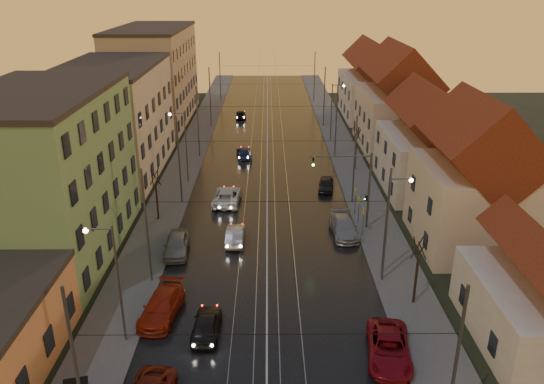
{
  "coord_description": "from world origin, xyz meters",
  "views": [
    {
      "loc": [
        0.11,
        -25.28,
        21.01
      ],
      "look_at": [
        0.46,
        19.68,
        2.93
      ],
      "focal_mm": 35.0,
      "sensor_mm": 36.0,
      "label": 1
    }
  ],
  "objects_px": {
    "street_lamp_3": "(334,107)",
    "street_lamp_0": "(112,273)",
    "parked_right_1": "(344,227)",
    "driving_car_0": "(206,324)",
    "parked_left_3": "(177,245)",
    "driving_car_3": "(244,153)",
    "street_lamp_1": "(391,216)",
    "traffic_light_mast": "(358,181)",
    "driving_car_2": "(227,196)",
    "parked_right_2": "(326,185)",
    "driving_car_1": "(235,235)",
    "street_lamp_2": "(183,140)",
    "driving_car_4": "(241,114)",
    "parked_left_2": "(162,306)",
    "parked_right_0": "(389,348)"
  },
  "relations": [
    {
      "from": "driving_car_2",
      "to": "parked_right_2",
      "type": "height_order",
      "value": "driving_car_2"
    },
    {
      "from": "driving_car_0",
      "to": "parked_left_2",
      "type": "relative_size",
      "value": 0.79
    },
    {
      "from": "driving_car_0",
      "to": "driving_car_3",
      "type": "relative_size",
      "value": 0.95
    },
    {
      "from": "street_lamp_1",
      "to": "street_lamp_3",
      "type": "relative_size",
      "value": 1.0
    },
    {
      "from": "street_lamp_2",
      "to": "street_lamp_3",
      "type": "bearing_deg",
      "value": 41.31
    },
    {
      "from": "street_lamp_0",
      "to": "parked_left_2",
      "type": "height_order",
      "value": "street_lamp_0"
    },
    {
      "from": "parked_left_3",
      "to": "parked_left_2",
      "type": "bearing_deg",
      "value": -90.8
    },
    {
      "from": "street_lamp_3",
      "to": "parked_right_1",
      "type": "bearing_deg",
      "value": -94.56
    },
    {
      "from": "driving_car_4",
      "to": "traffic_light_mast",
      "type": "bearing_deg",
      "value": 104.91
    },
    {
      "from": "street_lamp_0",
      "to": "parked_right_0",
      "type": "relative_size",
      "value": 1.49
    },
    {
      "from": "street_lamp_3",
      "to": "driving_car_2",
      "type": "bearing_deg",
      "value": -120.84
    },
    {
      "from": "driving_car_2",
      "to": "driving_car_3",
      "type": "distance_m",
      "value": 14.83
    },
    {
      "from": "driving_car_4",
      "to": "parked_right_0",
      "type": "xyz_separation_m",
      "value": [
        11.5,
        -58.66,
        0.05
      ]
    },
    {
      "from": "street_lamp_1",
      "to": "parked_right_0",
      "type": "height_order",
      "value": "street_lamp_1"
    },
    {
      "from": "traffic_light_mast",
      "to": "driving_car_4",
      "type": "height_order",
      "value": "traffic_light_mast"
    },
    {
      "from": "street_lamp_1",
      "to": "traffic_light_mast",
      "type": "distance_m",
      "value": 8.08
    },
    {
      "from": "driving_car_1",
      "to": "street_lamp_1",
      "type": "bearing_deg",
      "value": 155.84
    },
    {
      "from": "street_lamp_3",
      "to": "parked_left_3",
      "type": "bearing_deg",
      "value": -116.95
    },
    {
      "from": "driving_car_1",
      "to": "parked_left_3",
      "type": "bearing_deg",
      "value": 22.53
    },
    {
      "from": "street_lamp_2",
      "to": "parked_left_2",
      "type": "distance_m",
      "value": 25.73
    },
    {
      "from": "driving_car_2",
      "to": "driving_car_4",
      "type": "xyz_separation_m",
      "value": [
        -0.23,
        34.98,
        -0.07
      ]
    },
    {
      "from": "parked_right_1",
      "to": "driving_car_1",
      "type": "bearing_deg",
      "value": -173.95
    },
    {
      "from": "driving_car_4",
      "to": "street_lamp_1",
      "type": "bearing_deg",
      "value": 103.52
    },
    {
      "from": "street_lamp_2",
      "to": "driving_car_2",
      "type": "distance_m",
      "value": 8.87
    },
    {
      "from": "street_lamp_1",
      "to": "parked_right_1",
      "type": "xyz_separation_m",
      "value": [
        -2.33,
        6.82,
        -4.13
      ]
    },
    {
      "from": "traffic_light_mast",
      "to": "driving_car_1",
      "type": "xyz_separation_m",
      "value": [
        -10.71,
        -2.6,
        -3.9
      ]
    },
    {
      "from": "driving_car_2",
      "to": "parked_right_2",
      "type": "xyz_separation_m",
      "value": [
        10.33,
        3.41,
        -0.11
      ]
    },
    {
      "from": "driving_car_3",
      "to": "street_lamp_0",
      "type": "bearing_deg",
      "value": 73.98
    },
    {
      "from": "street_lamp_0",
      "to": "driving_car_2",
      "type": "height_order",
      "value": "street_lamp_0"
    },
    {
      "from": "driving_car_1",
      "to": "driving_car_4",
      "type": "relative_size",
      "value": 1.04
    },
    {
      "from": "traffic_light_mast",
      "to": "street_lamp_0",
      "type": "bearing_deg",
      "value": -136.9
    },
    {
      "from": "street_lamp_3",
      "to": "parked_right_0",
      "type": "distance_m",
      "value": 45.91
    },
    {
      "from": "driving_car_2",
      "to": "parked_left_2",
      "type": "height_order",
      "value": "parked_left_2"
    },
    {
      "from": "traffic_light_mast",
      "to": "driving_car_0",
      "type": "relative_size",
      "value": 1.72
    },
    {
      "from": "driving_car_2",
      "to": "driving_car_0",
      "type": "bearing_deg",
      "value": 93.62
    },
    {
      "from": "driving_car_1",
      "to": "parked_right_1",
      "type": "xyz_separation_m",
      "value": [
        9.5,
        1.41,
        0.06
      ]
    },
    {
      "from": "driving_car_1",
      "to": "driving_car_4",
      "type": "height_order",
      "value": "driving_car_1"
    },
    {
      "from": "street_lamp_2",
      "to": "parked_left_3",
      "type": "distance_m",
      "value": 17.09
    },
    {
      "from": "driving_car_0",
      "to": "driving_car_4",
      "type": "height_order",
      "value": "driving_car_0"
    },
    {
      "from": "street_lamp_3",
      "to": "parked_left_2",
      "type": "distance_m",
      "value": 44.54
    },
    {
      "from": "driving_car_1",
      "to": "parked_left_3",
      "type": "xyz_separation_m",
      "value": [
        -4.71,
        -1.91,
        0.09
      ]
    },
    {
      "from": "traffic_light_mast",
      "to": "driving_car_2",
      "type": "height_order",
      "value": "traffic_light_mast"
    },
    {
      "from": "street_lamp_2",
      "to": "traffic_light_mast",
      "type": "distance_m",
      "value": 20.89
    },
    {
      "from": "driving_car_2",
      "to": "parked_right_1",
      "type": "height_order",
      "value": "driving_car_2"
    },
    {
      "from": "driving_car_0",
      "to": "parked_left_3",
      "type": "height_order",
      "value": "parked_left_3"
    },
    {
      "from": "street_lamp_0",
      "to": "street_lamp_1",
      "type": "relative_size",
      "value": 1.0
    },
    {
      "from": "street_lamp_3",
      "to": "street_lamp_0",
      "type": "bearing_deg",
      "value": -112.48
    },
    {
      "from": "street_lamp_1",
      "to": "traffic_light_mast",
      "type": "bearing_deg",
      "value": 97.91
    },
    {
      "from": "driving_car_4",
      "to": "parked_right_2",
      "type": "relative_size",
      "value": 1.06
    },
    {
      "from": "street_lamp_1",
      "to": "parked_left_3",
      "type": "distance_m",
      "value": 17.38
    }
  ]
}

